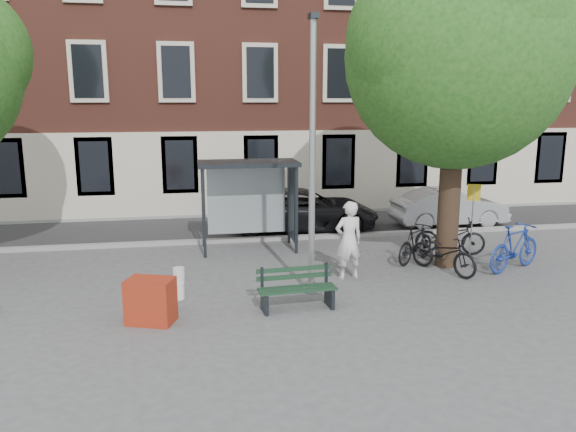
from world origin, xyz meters
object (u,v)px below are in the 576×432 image
Objects in this scene: car_dark at (303,210)px; car_silver at (449,207)px; bike_a at (450,236)px; bus_shelter at (261,185)px; red_stand at (151,301)px; notice_sign at (473,203)px; bench at (297,291)px; painter at (349,240)px; bike_c at (444,253)px; bike_b at (515,247)px; lamppost at (312,172)px; bike_d at (416,243)px.

car_dark is 5.16m from car_silver.
car_silver is at bearing -5.79° from bike_a.
red_stand is at bearing -118.84° from bus_shelter.
notice_sign is at bearing -17.85° from bus_shelter.
car_silver is (6.74, 6.88, 0.27)m from bench.
bike_c is (2.53, 0.04, -0.45)m from painter.
bike_c is (4.17, 1.82, 0.13)m from bench.
notice_sign reaches higher than bike_a.
bike_b reaches higher than bike_a.
red_stand is (-9.06, -1.97, -0.16)m from bike_b.
lamppost is 5.77m from bike_a.
bike_b is 1.90m from bike_c.
car_silver is (5.15, -0.28, -0.04)m from car_dark.
bus_shelter is 5.63m from bike_a.
lamppost is 3.50× the size of bike_d.
notice_sign reaches higher than car_dark.
car_dark is at bearing 51.96° from bus_shelter.
painter is at bearing 77.47° from bike_d.
bench is at bearing 38.90° from painter.
notice_sign is at bearing 25.43° from bench.
bike_b is at bearing -132.95° from bike_a.
bike_b is at bearing -53.61° from notice_sign.
bike_c is (-1.90, 0.13, -0.09)m from bike_b.
red_stand is (-7.16, -2.09, -0.07)m from bike_c.
lamppost is 1.53× the size of car_silver.
bike_b is 0.41× the size of car_dark.
lamppost is 4.36m from red_stand.
car_silver is at bearing -143.68° from painter.
bench is 0.97× the size of bike_d.
bus_shelter is at bearing 23.29° from bike_d.
painter is (1.74, -3.20, -0.95)m from bus_shelter.
lamppost is 2.32m from painter.
painter is 1.15× the size of bench.
painter is 2.16× the size of red_stand.
red_stand is at bearing -139.47° from notice_sign.
red_stand is at bearing 76.88° from bike_b.
painter reaches higher than bike_d.
bus_shelter reaches higher than red_stand.
lamppost reaches higher than bike_a.
lamppost is at bearing 73.02° from bike_b.
bike_d is at bearing 37.79° from bike_b.
painter is 4.44m from bike_b.
bike_c is at bearing 14.48° from lamppost.
bike_d is 1.94× the size of red_stand.
red_stand is (-3.50, -1.15, -2.33)m from lamppost.
bus_shelter is 0.57× the size of car_dark.
bike_d reaches higher than bench.
bike_d is 0.85× the size of notice_sign.
red_stand is (-9.74, -7.15, -0.21)m from car_silver.
bus_shelter reaches higher than bike_a.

